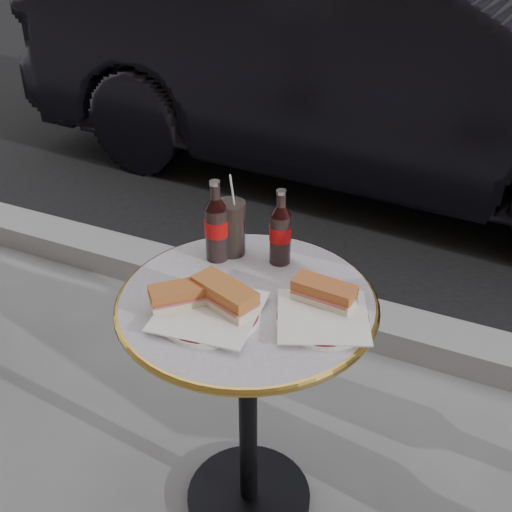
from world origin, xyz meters
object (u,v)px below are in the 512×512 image
at_px(cola_bottle_right, 281,227).
at_px(cola_glass, 232,228).
at_px(cola_bottle_left, 216,221).
at_px(bistro_table, 248,410).
at_px(plate_right, 323,319).
at_px(parked_car, 384,60).
at_px(plate_left, 209,314).

height_order(cola_bottle_right, cola_glass, cola_bottle_right).
bearing_deg(cola_bottle_left, bistro_table, -40.97).
xyz_separation_m(cola_bottle_left, cola_glass, (0.02, 0.04, -0.03)).
xyz_separation_m(plate_right, cola_bottle_left, (-0.34, 0.14, 0.10)).
distance_m(plate_right, parked_car, 2.47).
bearing_deg(cola_glass, plate_right, -29.04).
height_order(bistro_table, plate_left, plate_left).
bearing_deg(parked_car, plate_left, -170.47).
distance_m(bistro_table, plate_right, 0.42).
distance_m(plate_right, cola_glass, 0.37).
bearing_deg(cola_glass, cola_bottle_left, -119.24).
distance_m(cola_bottle_right, parked_car, 2.25).
bearing_deg(bistro_table, plate_left, -114.52).
bearing_deg(bistro_table, parked_car, 97.92).
distance_m(bistro_table, plate_left, 0.39).
xyz_separation_m(bistro_table, parked_car, (-0.33, 2.40, 0.31)).
bearing_deg(plate_left, plate_right, 21.20).
relative_size(bistro_table, cola_glass, 4.91).
distance_m(plate_left, parked_car, 2.52).
height_order(plate_left, plate_right, plate_left).
height_order(bistro_table, cola_bottle_right, cola_bottle_right).
xyz_separation_m(bistro_table, cola_bottle_right, (0.01, 0.18, 0.47)).
distance_m(plate_left, cola_bottle_left, 0.27).
bearing_deg(plate_right, plate_left, -158.80).
bearing_deg(cola_glass, cola_bottle_right, 5.83).
xyz_separation_m(plate_left, parked_car, (-0.29, 2.50, -0.07)).
distance_m(bistro_table, cola_bottle_left, 0.51).
height_order(plate_right, cola_bottle_left, cola_bottle_left).
relative_size(cola_bottle_left, cola_bottle_right, 1.08).
bearing_deg(bistro_table, cola_glass, 126.70).
height_order(cola_glass, parked_car, parked_car).
xyz_separation_m(plate_right, cola_bottle_right, (-0.19, 0.19, 0.10)).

